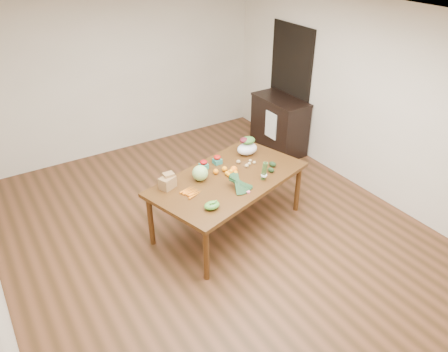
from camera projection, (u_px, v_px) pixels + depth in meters
floor at (215, 234)px, 5.68m from camera, size 6.00×6.00×0.00m
ceiling at (212, 18)px, 4.30m from camera, size 5.00×6.00×0.02m
room_walls at (213, 141)px, 4.99m from camera, size 5.02×6.02×2.70m
dining_table at (228, 202)px, 5.66m from camera, size 2.21×1.60×0.75m
doorway_dark at (289, 88)px, 7.44m from camera, size 0.02×1.00×2.10m
cabinet at (279, 124)px, 7.54m from camera, size 0.52×1.02×0.94m
dish_towel at (271, 125)px, 7.32m from camera, size 0.02×0.28×0.45m
paper_bag at (167, 182)px, 5.21m from camera, size 0.30×0.27×0.18m
cabbage at (200, 173)px, 5.36m from camera, size 0.20×0.20×0.20m
strawberry_basket_a at (204, 165)px, 5.64m from camera, size 0.13×0.13×0.09m
strawberry_basket_b at (217, 160)px, 5.75m from camera, size 0.13×0.13×0.09m
orange_a at (216, 172)px, 5.52m from camera, size 0.07×0.07×0.07m
orange_b at (225, 169)px, 5.58m from camera, size 0.07×0.07×0.07m
orange_c at (234, 169)px, 5.54m from camera, size 0.09×0.09×0.09m
mandarin_cluster at (231, 172)px, 5.48m from camera, size 0.22×0.22×0.09m
carrots at (191, 192)px, 5.15m from camera, size 0.27×0.27×0.03m
snap_pea_bag at (212, 205)px, 4.86m from camera, size 0.19×0.14×0.08m
kale_bunch at (242, 184)px, 5.18m from camera, size 0.42×0.47×0.16m
asparagus_bundle at (264, 171)px, 5.35m from camera, size 0.11×0.13×0.26m
potato_a at (247, 166)px, 5.67m from camera, size 0.06×0.05×0.05m
potato_b at (249, 164)px, 5.73m from camera, size 0.05×0.04×0.04m
potato_c at (250, 161)px, 5.80m from camera, size 0.05×0.04×0.04m
potato_d at (238, 162)px, 5.76m from camera, size 0.06×0.05×0.05m
potato_e at (254, 162)px, 5.76m from camera, size 0.04×0.04×0.04m
avocado_a at (271, 170)px, 5.56m from camera, size 0.09×0.11×0.06m
avocado_b at (273, 164)px, 5.68m from camera, size 0.10×0.12×0.07m
salad_bag at (247, 147)px, 5.94m from camera, size 0.34×0.29×0.23m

